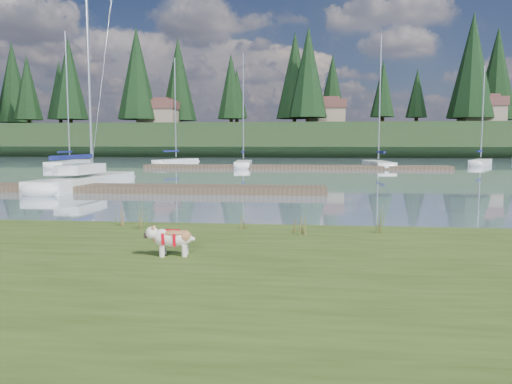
# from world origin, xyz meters

# --- Properties ---
(ground) EXTENTS (200.00, 200.00, 0.00)m
(ground) POSITION_xyz_m (0.00, 30.00, 0.00)
(ground) COLOR #8096AB
(ground) RESTS_ON ground
(bank) EXTENTS (60.00, 9.00, 0.35)m
(bank) POSITION_xyz_m (0.00, -6.00, 0.17)
(bank) COLOR #3C521C
(bank) RESTS_ON ground
(ridge) EXTENTS (200.00, 20.00, 5.00)m
(ridge) POSITION_xyz_m (0.00, 73.00, 2.50)
(ridge) COLOR black
(ridge) RESTS_ON ground
(bulldog) EXTENTS (0.82, 0.40, 0.49)m
(bulldog) POSITION_xyz_m (0.96, -4.87, 0.66)
(bulldog) COLOR silver
(bulldog) RESTS_ON bank
(sailboat_main) EXTENTS (2.23, 9.16, 13.03)m
(sailboat_main) POSITION_xyz_m (-7.84, 11.56, 0.42)
(sailboat_main) COLOR white
(sailboat_main) RESTS_ON ground
(dock_near) EXTENTS (16.00, 2.00, 0.30)m
(dock_near) POSITION_xyz_m (-4.00, 9.00, 0.15)
(dock_near) COLOR #4C3D2C
(dock_near) RESTS_ON ground
(dock_far) EXTENTS (26.00, 2.20, 0.30)m
(dock_far) POSITION_xyz_m (2.00, 30.00, 0.15)
(dock_far) COLOR #4C3D2C
(dock_far) RESTS_ON ground
(sailboat_bg_0) EXTENTS (2.43, 8.61, 12.26)m
(sailboat_bg_0) POSITION_xyz_m (-18.65, 31.58, 0.32)
(sailboat_bg_0) COLOR white
(sailboat_bg_0) RESTS_ON ground
(sailboat_bg_1) EXTENTS (3.61, 7.14, 10.65)m
(sailboat_bg_1) POSITION_xyz_m (-9.81, 36.63, 0.33)
(sailboat_bg_1) COLOR white
(sailboat_bg_1) RESTS_ON ground
(sailboat_bg_2) EXTENTS (1.88, 6.83, 10.27)m
(sailboat_bg_2) POSITION_xyz_m (-2.70, 32.42, 0.33)
(sailboat_bg_2) COLOR white
(sailboat_bg_2) RESTS_ON ground
(sailboat_bg_3) EXTENTS (2.21, 8.08, 11.73)m
(sailboat_bg_3) POSITION_xyz_m (9.37, 33.41, 0.32)
(sailboat_bg_3) COLOR white
(sailboat_bg_3) RESTS_ON ground
(sailboat_bg_4) EXTENTS (4.08, 6.39, 9.77)m
(sailboat_bg_4) POSITION_xyz_m (20.31, 38.76, 0.33)
(sailboat_bg_4) COLOR white
(sailboat_bg_4) RESTS_ON ground
(weed_0) EXTENTS (0.17, 0.14, 0.60)m
(weed_0) POSITION_xyz_m (-0.42, -2.36, 0.60)
(weed_0) COLOR #475B23
(weed_0) RESTS_ON bank
(weed_1) EXTENTS (0.17, 0.14, 0.44)m
(weed_1) POSITION_xyz_m (1.84, -2.18, 0.53)
(weed_1) COLOR #475B23
(weed_1) RESTS_ON bank
(weed_2) EXTENTS (0.17, 0.14, 0.54)m
(weed_2) POSITION_xyz_m (3.12, -2.73, 0.57)
(weed_2) COLOR #475B23
(weed_2) RESTS_ON bank
(weed_3) EXTENTS (0.17, 0.14, 0.54)m
(weed_3) POSITION_xyz_m (-1.04, -2.05, 0.57)
(weed_3) COLOR #475B23
(weed_3) RESTS_ON bank
(weed_4) EXTENTS (0.17, 0.14, 0.44)m
(weed_4) POSITION_xyz_m (3.00, -2.49, 0.54)
(weed_4) COLOR #475B23
(weed_4) RESTS_ON bank
(weed_5) EXTENTS (0.17, 0.14, 0.62)m
(weed_5) POSITION_xyz_m (4.69, -2.38, 0.61)
(weed_5) COLOR #475B23
(weed_5) RESTS_ON bank
(mud_lip) EXTENTS (60.00, 0.50, 0.14)m
(mud_lip) POSITION_xyz_m (0.00, -1.60, 0.07)
(mud_lip) COLOR #33281C
(mud_lip) RESTS_ON ground
(conifer_1) EXTENTS (4.40, 4.40, 11.30)m
(conifer_1) POSITION_xyz_m (-40.00, 71.00, 11.28)
(conifer_1) COLOR #382619
(conifer_1) RESTS_ON ridge
(conifer_2) EXTENTS (6.60, 6.60, 16.05)m
(conifer_2) POSITION_xyz_m (-25.00, 68.00, 13.54)
(conifer_2) COLOR #382619
(conifer_2) RESTS_ON ridge
(conifer_3) EXTENTS (4.84, 4.84, 12.25)m
(conifer_3) POSITION_xyz_m (-10.00, 72.00, 11.74)
(conifer_3) COLOR #382619
(conifer_3) RESTS_ON ridge
(conifer_4) EXTENTS (6.16, 6.16, 15.10)m
(conifer_4) POSITION_xyz_m (3.00, 66.00, 13.09)
(conifer_4) COLOR #382619
(conifer_4) RESTS_ON ridge
(conifer_5) EXTENTS (3.96, 3.96, 10.35)m
(conifer_5) POSITION_xyz_m (15.00, 70.00, 10.83)
(conifer_5) COLOR #382619
(conifer_5) RESTS_ON ridge
(conifer_6) EXTENTS (7.04, 7.04, 17.00)m
(conifer_6) POSITION_xyz_m (28.00, 68.00, 13.99)
(conifer_6) COLOR #382619
(conifer_6) RESTS_ON ridge
(house_0) EXTENTS (6.30, 5.30, 4.65)m
(house_0) POSITION_xyz_m (-22.00, 70.00, 7.31)
(house_0) COLOR gray
(house_0) RESTS_ON ridge
(house_1) EXTENTS (6.30, 5.30, 4.65)m
(house_1) POSITION_xyz_m (6.00, 71.00, 7.31)
(house_1) COLOR gray
(house_1) RESTS_ON ridge
(house_2) EXTENTS (6.30, 5.30, 4.65)m
(house_2) POSITION_xyz_m (30.00, 69.00, 7.31)
(house_2) COLOR gray
(house_2) RESTS_ON ridge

